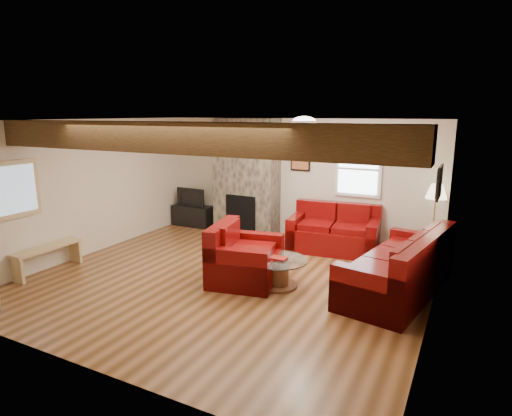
% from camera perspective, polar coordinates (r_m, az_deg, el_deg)
% --- Properties ---
extents(room, '(8.00, 8.00, 8.00)m').
position_cam_1_polar(room, '(6.58, -4.02, 0.64)').
color(room, '#583617').
rests_on(room, ground).
extents(floor, '(6.00, 6.00, 0.00)m').
position_cam_1_polar(floor, '(6.94, -3.86, -9.51)').
color(floor, '#583617').
rests_on(floor, ground).
extents(oak_beam, '(6.00, 0.36, 0.38)m').
position_cam_1_polar(oak_beam, '(5.41, -11.13, 9.22)').
color(oak_beam, '#321F0F').
rests_on(oak_beam, room).
extents(chimney_breast, '(1.40, 0.67, 2.50)m').
position_cam_1_polar(chimney_breast, '(9.20, -1.33, 3.89)').
color(chimney_breast, '#3A352D').
rests_on(chimney_breast, floor).
extents(back_window, '(0.90, 0.08, 1.10)m').
position_cam_1_polar(back_window, '(8.51, 13.48, 5.09)').
color(back_window, silver).
rests_on(back_window, room).
extents(hatch_window, '(0.08, 1.00, 0.90)m').
position_cam_1_polar(hatch_window, '(7.55, -30.05, 2.07)').
color(hatch_window, tan).
rests_on(hatch_window, room).
extents(ceiling_dome, '(0.40, 0.40, 0.18)m').
position_cam_1_polar(ceiling_dome, '(6.85, 6.41, 11.11)').
color(ceiling_dome, white).
rests_on(ceiling_dome, room).
extents(artwork_back, '(0.42, 0.06, 0.52)m').
position_cam_1_polar(artwork_back, '(8.85, 5.94, 6.62)').
color(artwork_back, black).
rests_on(artwork_back, room).
extents(artwork_right, '(0.06, 0.55, 0.42)m').
position_cam_1_polar(artwork_right, '(5.87, 23.19, 3.19)').
color(artwork_right, black).
rests_on(artwork_right, room).
extents(sofa_three, '(1.40, 2.52, 0.92)m').
position_cam_1_polar(sofa_three, '(6.65, 18.38, -6.94)').
color(sofa_three, '#4E0506').
rests_on(sofa_three, floor).
extents(loveseat, '(1.76, 1.13, 0.89)m').
position_cam_1_polar(loveseat, '(8.34, 10.35, -2.67)').
color(loveseat, '#4E0506').
rests_on(loveseat, floor).
extents(armchair_red, '(1.19, 1.30, 0.92)m').
position_cam_1_polar(armchair_red, '(6.73, -1.38, -6.04)').
color(armchair_red, '#4E0506').
rests_on(armchair_red, floor).
extents(coffee_table, '(0.90, 0.90, 0.47)m').
position_cam_1_polar(coffee_table, '(6.60, 2.98, -8.63)').
color(coffee_table, '#442515').
rests_on(coffee_table, floor).
extents(tv_cabinet, '(0.97, 0.39, 0.48)m').
position_cam_1_polar(tv_cabinet, '(10.18, -8.40, -1.01)').
color(tv_cabinet, black).
rests_on(tv_cabinet, floor).
extents(television, '(0.73, 0.10, 0.42)m').
position_cam_1_polar(television, '(10.08, -8.48, 1.50)').
color(television, black).
rests_on(television, tv_cabinet).
extents(floor_lamp, '(0.36, 0.36, 1.41)m').
position_cam_1_polar(floor_lamp, '(8.04, 22.88, 1.52)').
color(floor_lamp, tan).
rests_on(floor_lamp, floor).
extents(pine_bench, '(0.28, 1.19, 0.45)m').
position_cam_1_polar(pine_bench, '(7.96, -25.95, -6.15)').
color(pine_bench, tan).
rests_on(pine_bench, floor).
extents(coal_bucket, '(0.31, 0.31, 0.30)m').
position_cam_1_polar(coal_bucket, '(8.40, -0.55, -4.45)').
color(coal_bucket, gray).
rests_on(coal_bucket, floor).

